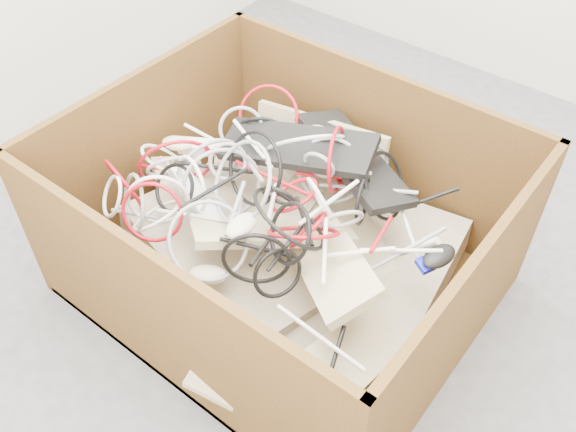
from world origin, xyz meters
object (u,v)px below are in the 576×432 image
Objects in this scene: cardboard_box at (280,251)px; power_strip_right at (196,197)px; power_strip_left at (213,148)px; vga_plug at (426,264)px.

cardboard_box reaches higher than power_strip_right.
power_strip_left reaches higher than power_strip_right.
power_strip_right is 5.98× the size of vga_plug.
power_strip_left is at bearing 166.84° from cardboard_box.
power_strip_right is at bearing -70.50° from power_strip_left.
cardboard_box is 4.42× the size of power_strip_left.
cardboard_box is 0.52m from vga_plug.
cardboard_box is 26.89× the size of vga_plug.
power_strip_right is at bearing -139.73° from vga_plug.
power_strip_left is at bearing -156.08° from vga_plug.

